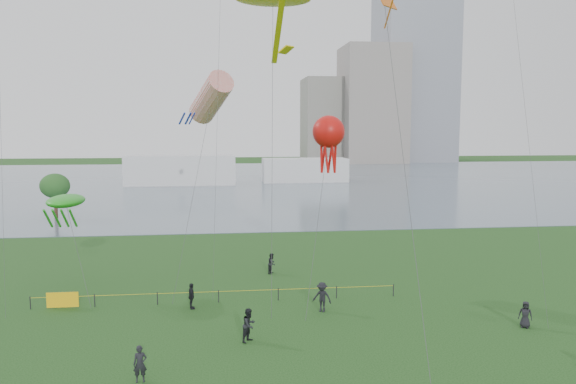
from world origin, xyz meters
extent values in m
cube|color=slate|center=(0.00, 100.00, 0.02)|extent=(400.00, 120.00, 0.08)
cube|color=gray|center=(46.00, 162.00, 19.00)|extent=(20.00, 20.00, 38.00)
cube|color=slate|center=(32.00, 168.00, 14.00)|extent=(16.00, 18.00, 28.00)
cube|color=silver|center=(-12.00, 95.00, 3.00)|extent=(22.00, 8.00, 6.00)
cube|color=silver|center=(14.00, 98.00, 2.50)|extent=(18.00, 7.00, 5.00)
cylinder|color=#372119|center=(-24.87, 52.97, 1.30)|extent=(0.44, 0.44, 2.60)
ellipsoid|color=#2A5C24|center=(-24.87, 52.97, 4.22)|extent=(3.70, 3.70, 3.12)
cylinder|color=black|center=(-16.01, 15.51, 0.42)|extent=(0.07, 0.07, 0.85)
cylinder|color=black|center=(-12.01, 15.51, 0.42)|extent=(0.07, 0.07, 0.85)
cylinder|color=black|center=(-8.01, 15.51, 0.42)|extent=(0.07, 0.07, 0.85)
cylinder|color=black|center=(-4.01, 15.51, 0.42)|extent=(0.07, 0.07, 0.85)
cylinder|color=black|center=(-0.01, 15.51, 0.42)|extent=(0.07, 0.07, 0.85)
cylinder|color=black|center=(3.99, 15.51, 0.42)|extent=(0.07, 0.07, 0.85)
cylinder|color=black|center=(7.99, 15.51, 0.42)|extent=(0.07, 0.07, 0.85)
cylinder|color=gold|center=(-4.01, 15.51, 0.75)|extent=(24.00, 0.03, 0.03)
cube|color=yellow|center=(-14.01, 15.51, 0.55)|extent=(2.00, 0.04, 1.00)
imported|color=black|center=(-2.31, 8.41, 0.93)|extent=(1.12, 1.14, 1.85)
imported|color=black|center=(2.50, 12.85, 0.95)|extent=(1.42, 1.24, 1.91)
imported|color=black|center=(-5.73, 14.38, 0.84)|extent=(0.57, 1.04, 1.69)
imported|color=black|center=(13.77, 8.67, 0.78)|extent=(0.91, 0.83, 1.56)
imported|color=black|center=(-7.51, 4.11, 0.85)|extent=(0.66, 0.46, 1.71)
imported|color=black|center=(0.19, 22.52, 0.83)|extent=(0.93, 1.00, 1.65)
cylinder|color=#3F3F42|center=(-0.41, 15.32, 10.21)|extent=(0.80, 6.80, 20.43)
cube|color=yellow|center=(-0.02, 14.51, 18.02)|extent=(0.36, 6.98, 4.09)
cube|color=yellow|center=(-0.02, 10.71, 15.92)|extent=(0.95, 0.95, 0.42)
cylinder|color=#3F3F42|center=(-5.74, 19.07, 6.93)|extent=(2.65, 6.99, 13.87)
cylinder|color=red|center=(-4.44, 22.55, 13.86)|extent=(3.88, 5.28, 3.98)
cylinder|color=#1B30C3|center=(-5.84, 21.35, 12.26)|extent=(0.60, 1.13, 0.88)
cylinder|color=#1B30C3|center=(-6.11, 21.73, 12.26)|extent=(0.60, 1.13, 0.88)
cylinder|color=#1B30C3|center=(-6.56, 21.59, 12.26)|extent=(0.60, 1.13, 0.88)
cylinder|color=#1B30C3|center=(-6.56, 21.12, 12.26)|extent=(0.60, 1.13, 0.88)
cylinder|color=#1B30C3|center=(-6.11, 20.97, 12.26)|extent=(0.60, 1.13, 0.88)
cylinder|color=#3F3F42|center=(-13.44, 17.58, 3.22)|extent=(2.53, 4.61, 6.46)
ellipsoid|color=#21991B|center=(-14.69, 19.87, 6.44)|extent=(2.47, 4.45, 0.86)
cylinder|color=#21991B|center=(-15.49, 18.27, 5.44)|extent=(0.16, 1.79, 1.54)
cylinder|color=#21991B|center=(-14.94, 18.27, 5.44)|extent=(0.16, 1.79, 1.54)
cylinder|color=#21991B|center=(-14.39, 18.27, 5.44)|extent=(0.16, 1.79, 1.54)
cylinder|color=#21991B|center=(-13.84, 18.27, 5.44)|extent=(0.16, 1.79, 1.54)
cylinder|color=#3F3F42|center=(2.53, 14.69, 5.66)|extent=(2.64, 6.76, 11.32)
sphere|color=red|center=(3.83, 18.05, 11.31)|extent=(2.28, 2.28, 2.28)
cylinder|color=red|center=(4.33, 18.05, 9.71)|extent=(0.18, 0.54, 2.60)
cylinder|color=red|center=(4.08, 18.48, 9.71)|extent=(0.49, 0.36, 2.61)
cylinder|color=red|center=(3.58, 18.48, 9.71)|extent=(0.49, 0.36, 2.61)
cylinder|color=red|center=(3.33, 18.05, 9.71)|extent=(0.18, 0.54, 2.60)
cylinder|color=red|center=(3.58, 17.62, 9.71)|extent=(0.49, 0.36, 2.61)
cylinder|color=red|center=(4.08, 17.62, 9.71)|extent=(0.49, 0.36, 2.61)
cylinder|color=#3F3F42|center=(4.52, 3.03, 9.19)|extent=(0.64, 10.30, 18.39)
cylinder|color=orange|center=(4.82, 7.27, 17.38)|extent=(0.08, 1.58, 1.35)
camera|label=1|loc=(-3.67, -21.08, 11.61)|focal=35.00mm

